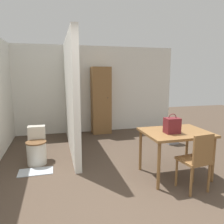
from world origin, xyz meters
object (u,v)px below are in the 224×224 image
at_px(toilet, 37,148).
at_px(space_heater, 173,134).
at_px(wooden_cabinet, 101,100).
at_px(wooden_chair, 197,159).
at_px(handbag, 172,125).
at_px(dining_table, 176,136).

height_order(toilet, space_heater, toilet).
height_order(wooden_cabinet, space_heater, wooden_cabinet).
bearing_deg(space_heater, wooden_chair, -111.77).
height_order(toilet, wooden_cabinet, wooden_cabinet).
bearing_deg(space_heater, handbag, -121.17).
bearing_deg(handbag, wooden_cabinet, 99.30).
bearing_deg(handbag, space_heater, 58.83).
relative_size(dining_table, wooden_cabinet, 0.56).
relative_size(dining_table, toilet, 1.55).
bearing_deg(wooden_chair, space_heater, 61.52).
bearing_deg(dining_table, space_heater, 60.85).
distance_m(handbag, wooden_cabinet, 3.14).
distance_m(wooden_chair, space_heater, 2.26).
height_order(dining_table, handbag, handbag).
xyz_separation_m(dining_table, wooden_cabinet, (-0.63, 3.02, 0.27)).
bearing_deg(dining_table, wooden_chair, -86.77).
relative_size(dining_table, wooden_chair, 1.20).
relative_size(toilet, space_heater, 1.37).
distance_m(toilet, wooden_cabinet, 2.58).
height_order(toilet, handbag, handbag).
height_order(wooden_chair, toilet, wooden_chair).
xyz_separation_m(toilet, wooden_cabinet, (1.67, 1.86, 0.66)).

